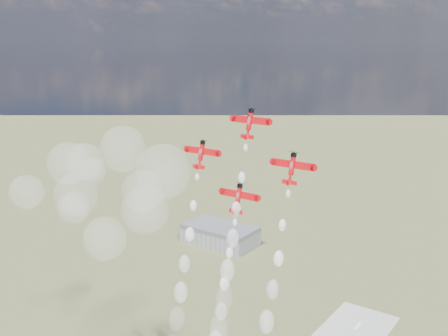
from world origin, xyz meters
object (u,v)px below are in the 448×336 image
hangar (220,234)px  plane_lead (249,123)px  plane_right (292,168)px  plane_slot (238,198)px  plane_left (201,154)px

hangar → plane_lead: size_ratio=4.71×
plane_right → plane_lead: bearing=169.8°
hangar → plane_right: bearing=-50.2°
plane_lead → plane_slot: 18.55m
plane_left → plane_lead: bearing=10.2°
plane_left → hangar: bearing=124.3°
hangar → plane_lead: (132.57, -172.44, 111.98)m
plane_lead → plane_right: size_ratio=1.00×
plane_left → plane_slot: size_ratio=1.00×
plane_lead → plane_right: (13.25, -2.39, -8.96)m
plane_lead → hangar: bearing=127.6°
plane_lead → plane_left: bearing=-169.8°
plane_left → plane_right: 26.50m
plane_lead → plane_left: size_ratio=1.00×
plane_left → plane_slot: (13.25, -2.39, -8.96)m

